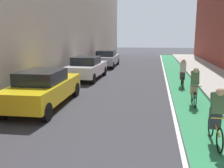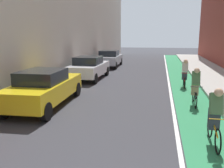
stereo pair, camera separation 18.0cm
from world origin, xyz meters
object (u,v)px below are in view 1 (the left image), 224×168
parked_sedan_silver (107,58)px  cyclist_trailing (194,85)px  cyclist_mid (216,115)px  cyclist_far (183,73)px  parked_sedan_yellow_cab (44,88)px  parked_sedan_white (87,68)px

parked_sedan_silver → cyclist_trailing: (6.14, -11.93, 0.06)m
parked_sedan_silver → cyclist_mid: bearing=-68.8°
cyclist_trailing → cyclist_far: size_ratio=1.02×
parked_sedan_yellow_cab → cyclist_trailing: cyclist_trailing is taller
parked_sedan_yellow_cab → cyclist_mid: bearing=-22.9°
parked_sedan_yellow_cab → cyclist_mid: size_ratio=2.81×
cyclist_mid → parked_sedan_silver: bearing=111.2°
parked_sedan_yellow_cab → parked_sedan_silver: size_ratio=1.03×
parked_sedan_yellow_cab → cyclist_far: size_ratio=2.83×
parked_sedan_white → cyclist_mid: size_ratio=2.58×
parked_sedan_yellow_cab → parked_sedan_white: size_ratio=1.09×
cyclist_mid → cyclist_far: (-0.09, 7.70, -0.00)m
parked_sedan_yellow_cab → cyclist_trailing: (6.14, 1.32, 0.06)m
parked_sedan_silver → cyclist_far: (6.05, -8.14, 0.02)m
parked_sedan_yellow_cab → parked_sedan_silver: (-0.00, 13.26, 0.00)m
parked_sedan_yellow_cab → cyclist_mid: 6.66m
cyclist_trailing → cyclist_far: (-0.09, 3.79, -0.04)m
parked_sedan_yellow_cab → parked_sedan_silver: bearing=90.0°
parked_sedan_white → cyclist_trailing: 8.05m
cyclist_trailing → cyclist_far: 3.79m
parked_sedan_yellow_cab → parked_sedan_silver: 13.26m
parked_sedan_yellow_cab → cyclist_far: bearing=40.2°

